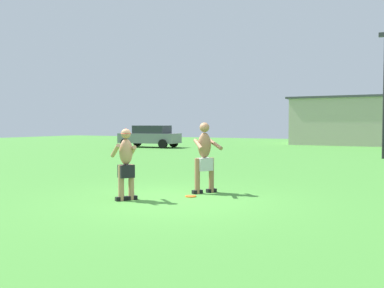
% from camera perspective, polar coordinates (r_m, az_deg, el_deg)
% --- Properties ---
extents(ground_plane, '(80.00, 80.00, 0.00)m').
position_cam_1_polar(ground_plane, '(9.99, -2.25, -7.28)').
color(ground_plane, '#428433').
extents(player_with_cap, '(0.69, 0.79, 1.62)m').
position_cam_1_polar(player_with_cap, '(9.96, -8.57, -2.25)').
color(player_with_cap, black).
rests_on(player_with_cap, ground_plane).
extents(player_in_gray, '(0.77, 0.84, 1.75)m').
position_cam_1_polar(player_in_gray, '(10.86, 1.64, -1.52)').
color(player_in_gray, black).
rests_on(player_in_gray, ground_plane).
extents(frisbee, '(0.26, 0.26, 0.03)m').
position_cam_1_polar(frisbee, '(10.41, -0.16, -6.80)').
color(frisbee, orange).
rests_on(frisbee, ground_plane).
extents(car_gray_mid_lot, '(4.46, 2.37, 1.58)m').
position_cam_1_polar(car_gray_mid_lot, '(31.79, -5.45, 1.04)').
color(car_gray_mid_lot, slate).
rests_on(car_gray_mid_lot, ground_plane).
extents(lamp_post, '(0.60, 0.24, 6.13)m').
position_cam_1_polar(lamp_post, '(23.52, 23.71, 7.34)').
color(lamp_post, black).
rests_on(lamp_post, ground_plane).
extents(outbuilding_behind_lot, '(14.20, 6.72, 3.87)m').
position_cam_1_polar(outbuilding_behind_lot, '(38.31, 23.65, 2.78)').
color(outbuilding_behind_lot, '#B2A893').
rests_on(outbuilding_behind_lot, ground_plane).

